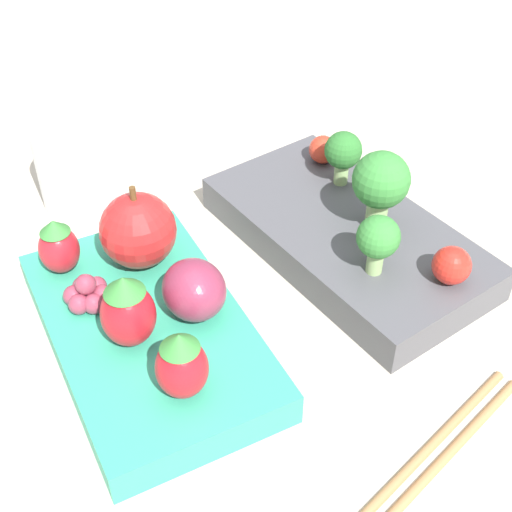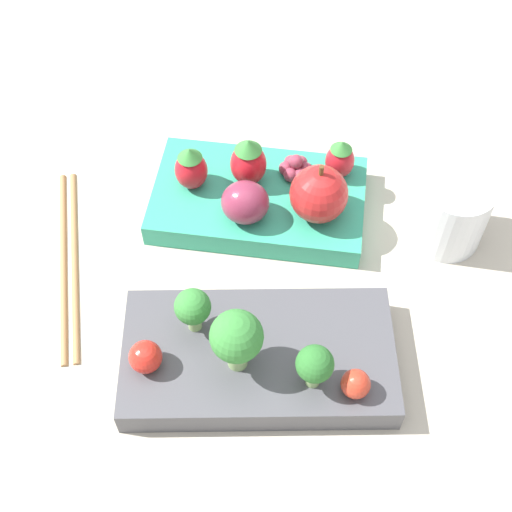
{
  "view_description": "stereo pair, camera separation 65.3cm",
  "coord_description": "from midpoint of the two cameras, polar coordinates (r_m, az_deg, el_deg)",
  "views": [
    {
      "loc": [
        0.3,
        -0.19,
        0.35
      ],
      "look_at": [
        -0.0,
        -0.0,
        0.04
      ],
      "focal_mm": 50.0,
      "sensor_mm": 36.0,
      "label": 1
    },
    {
      "loc": [
        -0.02,
        0.35,
        0.52
      ],
      "look_at": [
        -0.0,
        -0.0,
        0.04
      ],
      "focal_mm": 50.0,
      "sensor_mm": 36.0,
      "label": 2
    }
  ],
  "objects": [
    {
      "name": "ground_plane",
      "position": [
        0.46,
        -22.43,
        -36.87
      ],
      "size": [
        4.0,
        4.0,
        0.0
      ],
      "primitive_type": "plane",
      "color": "#BCB29E"
    },
    {
      "name": "bento_box_savoury",
      "position": [
        0.45,
        -11.59,
        -31.68
      ],
      "size": [
        0.22,
        0.13,
        0.03
      ],
      "color": "#4C4C51",
      "rests_on": "ground_plane"
    },
    {
      "name": "bento_box_fruit",
      "position": [
        0.47,
        -35.09,
        -39.53
      ],
      "size": [
        0.21,
        0.13,
        0.02
      ],
      "color": "#33A87F",
      "rests_on": "ground_plane"
    },
    {
      "name": "broccoli_floret_0",
      "position": [
        0.43,
        -11.41,
        -23.66
      ],
      "size": [
        0.03,
        0.03,
        0.04
      ],
      "color": "#93B770",
      "rests_on": "bento_box_savoury"
    },
    {
      "name": "broccoli_floret_1",
      "position": [
        0.39,
        -11.88,
        -37.43
      ],
      "size": [
        0.03,
        0.03,
        0.04
      ],
      "color": "#93B770",
      "rests_on": "bento_box_savoury"
    },
    {
      "name": "broccoli_floret_2",
      "position": [
        0.39,
        -9.78,
        -30.51
      ],
      "size": [
        0.04,
        0.04,
        0.06
      ],
      "color": "#93B770",
      "rests_on": "bento_box_savoury"
    },
    {
      "name": "cherry_tomato_0",
      "position": [
        0.46,
        -12.14,
        -21.1
      ],
      "size": [
        0.02,
        0.02,
        0.02
      ],
      "color": "red",
      "rests_on": "bento_box_savoury"
    },
    {
      "name": "cherry_tomato_1",
      "position": [
        0.4,
        -2.93,
        -39.64
      ],
      "size": [
        0.03,
        0.03,
        0.03
      ],
      "color": "red",
      "rests_on": "bento_box_savoury"
    },
    {
      "name": "apple",
      "position": [
        0.45,
        -34.73,
        -30.84
      ],
      "size": [
        0.05,
        0.05,
        0.06
      ],
      "color": "red",
      "rests_on": "bento_box_fruit"
    },
    {
      "name": "strawberry_0",
      "position": [
        0.48,
        -40.85,
        -30.14
      ],
      "size": [
        0.03,
        0.03,
        0.04
      ],
      "color": "red",
      "rests_on": "bento_box_fruit"
    },
    {
      "name": "strawberry_1",
      "position": [
        0.43,
        -37.81,
        -45.86
      ],
      "size": [
        0.03,
        0.03,
        0.05
      ],
      "color": "red",
      "rests_on": "bento_box_fruit"
    },
    {
      "name": "strawberry_2",
      "position": [
        0.44,
        -39.52,
        -39.34
      ],
      "size": [
        0.03,
        0.03,
        0.05
      ],
      "color": "red",
      "rests_on": "bento_box_fruit"
    },
    {
      "name": "plum",
      "position": [
        0.43,
        -32.36,
        -38.59
      ],
      "size": [
        0.04,
        0.04,
        0.04
      ],
      "color": "#892D47",
      "rests_on": "bento_box_fruit"
    },
    {
      "name": "grape_cluster",
      "position": [
        0.48,
        -39.89,
        -35.01
      ],
      "size": [
        0.03,
        0.03,
        0.02
      ],
      "color": "#93384C",
      "rests_on": "bento_box_fruit"
    },
    {
      "name": "drinking_cup",
      "position": [
        0.53,
        -34.9,
        -19.76
      ],
      "size": [
        0.06,
        0.06,
        0.07
      ],
      "color": "silver",
      "rests_on": "ground_plane"
    },
    {
      "name": "chopsticks_pair",
      "position": [
        0.44,
        -15.15,
        -57.44
      ],
      "size": [
        0.06,
        0.21,
        0.01
      ],
      "color": "#A37547",
      "rests_on": "ground_plane"
    }
  ]
}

